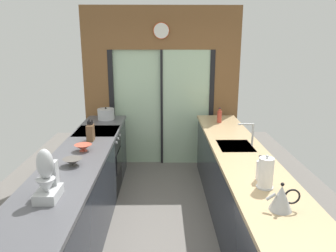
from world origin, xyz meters
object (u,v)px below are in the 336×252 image
Objects in this scene: mixing_bowl_near at (73,162)px; stock_pot at (106,114)px; kettle at (282,198)px; soap_bottle_near at (260,170)px; soap_bottle_far at (219,116)px; oven_range at (99,162)px; paper_towel_roll at (266,173)px; mixing_bowl_far at (83,147)px; knife_block at (90,133)px; stand_mixer at (47,180)px.

stock_pot reaches higher than mixing_bowl_near.
soap_bottle_near is (-0.00, 0.54, -0.00)m from kettle.
soap_bottle_far reaches higher than stock_pot.
mixing_bowl_near is at bearing -135.32° from soap_bottle_far.
paper_towel_roll is (1.80, -1.85, 0.60)m from oven_range.
mixing_bowl_far is at bearing 90.00° from mixing_bowl_near.
paper_towel_roll is at bearing 90.35° from kettle.
soap_bottle_far is at bearing 36.44° from mixing_bowl_far.
soap_bottle_near is at bearing -43.17° from oven_range.
oven_range is 2.53m from soap_bottle_near.
mixing_bowl_far reaches higher than mixing_bowl_near.
stock_pot is (-0.00, 1.14, -0.02)m from knife_block.
soap_bottle_near is at bearing -11.96° from mixing_bowl_near.
soap_bottle_far is at bearing 14.05° from oven_range.
soap_bottle_near is at bearing -53.04° from stock_pot.
soap_bottle_near is at bearing 90.24° from kettle.
mixing_bowl_near is at bearing 163.16° from paper_towel_roll.
soap_bottle_near is (1.78, 0.33, -0.07)m from stand_mixer.
stock_pot is at bearing 125.15° from paper_towel_roll.
soap_bottle_far is at bearing 90.00° from paper_towel_roll.
knife_block is at bearing -90.00° from stock_pot.
mixing_bowl_far is at bearing 155.18° from soap_bottle_near.
stand_mixer is 1.83× the size of soap_bottle_near.
stock_pot reaches higher than mixing_bowl_far.
soap_bottle_near reaches higher than mixing_bowl_far.
stock_pot is 1.17× the size of soap_bottle_near.
soap_bottle_near is (1.80, -1.69, 0.56)m from oven_range.
stand_mixer is 1.82× the size of soap_bottle_far.
soap_bottle_near is 0.77× the size of paper_towel_roll.
stand_mixer reaches higher than soap_bottle_near.
mixing_bowl_far is at bearing -143.56° from soap_bottle_far.
mixing_bowl_far is at bearing 142.61° from kettle.
knife_block reaches higher than soap_bottle_near.
soap_bottle_far is (1.78, 2.47, -0.06)m from stand_mixer.
mixing_bowl_far is 0.74× the size of stock_pot.
oven_range is at bearing -91.56° from stock_pot.
stock_pot is 1.79m from soap_bottle_far.
soap_bottle_near is (1.78, -2.37, 0.01)m from stock_pot.
mixing_bowl_near is 2.00m from kettle.
mixing_bowl_near is (0.02, -1.31, 0.50)m from oven_range.
mixing_bowl_far is 1.96m from soap_bottle_near.
mixing_bowl_near is 0.72× the size of knife_block.
paper_towel_roll reaches higher than mixing_bowl_near.
oven_range is at bearing 136.83° from soap_bottle_near.
stand_mixer is at bearing -169.44° from soap_bottle_near.
paper_towel_roll is (1.78, -0.98, 0.09)m from mixing_bowl_far.
stock_pot is (0.00, 1.99, 0.05)m from mixing_bowl_near.
stand_mixer reaches higher than paper_towel_roll.
paper_towel_roll is (1.78, 0.17, -0.03)m from stand_mixer.
mixing_bowl_near is 0.74× the size of stock_pot.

